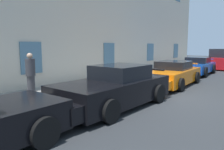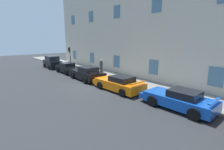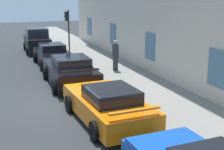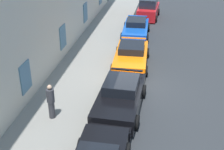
{
  "view_description": "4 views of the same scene",
  "coord_description": "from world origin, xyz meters",
  "px_view_note": "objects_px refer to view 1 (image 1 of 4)",
  "views": [
    {
      "loc": [
        -8.47,
        -3.96,
        2.18
      ],
      "look_at": [
        -1.11,
        1.9,
        0.88
      ],
      "focal_mm": 34.42,
      "sensor_mm": 36.0,
      "label": 1
    },
    {
      "loc": [
        13.52,
        -8.7,
        4.42
      ],
      "look_at": [
        1.44,
        1.1,
        1.1
      ],
      "focal_mm": 27.21,
      "sensor_mm": 36.0,
      "label": 2
    },
    {
      "loc": [
        13.37,
        -2.99,
        4.52
      ],
      "look_at": [
        1.01,
        1.64,
        1.21
      ],
      "focal_mm": 53.2,
      "sensor_mm": 36.0,
      "label": 3
    },
    {
      "loc": [
        -15.76,
        -1.33,
        8.81
      ],
      "look_at": [
        -1.48,
        1.28,
        1.38
      ],
      "focal_mm": 50.81,
      "sensor_mm": 36.0,
      "label": 4
    }
  ],
  "objects_px": {
    "sportscar_yellow_flank": "(111,89)",
    "pedestrian_admiring": "(31,75)",
    "sportscar_tail_end": "(196,67)",
    "hatchback_parked": "(221,60)",
    "sportscar_white_middle": "(170,75)"
  },
  "relations": [
    {
      "from": "sportscar_white_middle",
      "to": "hatchback_parked",
      "type": "relative_size",
      "value": 1.33
    },
    {
      "from": "sportscar_yellow_flank",
      "to": "pedestrian_admiring",
      "type": "bearing_deg",
      "value": 113.48
    },
    {
      "from": "pedestrian_admiring",
      "to": "sportscar_yellow_flank",
      "type": "bearing_deg",
      "value": -66.52
    },
    {
      "from": "sportscar_yellow_flank",
      "to": "pedestrian_admiring",
      "type": "xyz_separation_m",
      "value": [
        -1.31,
        3.01,
        0.4
      ]
    },
    {
      "from": "sportscar_yellow_flank",
      "to": "sportscar_white_middle",
      "type": "xyz_separation_m",
      "value": [
        5.27,
        0.1,
        -0.06
      ]
    },
    {
      "from": "sportscar_yellow_flank",
      "to": "sportscar_white_middle",
      "type": "height_order",
      "value": "sportscar_yellow_flank"
    },
    {
      "from": "sportscar_yellow_flank",
      "to": "pedestrian_admiring",
      "type": "distance_m",
      "value": 3.31
    },
    {
      "from": "sportscar_yellow_flank",
      "to": "sportscar_tail_end",
      "type": "height_order",
      "value": "sportscar_yellow_flank"
    },
    {
      "from": "hatchback_parked",
      "to": "pedestrian_admiring",
      "type": "bearing_deg",
      "value": 169.68
    },
    {
      "from": "sportscar_tail_end",
      "to": "hatchback_parked",
      "type": "distance_m",
      "value": 5.38
    },
    {
      "from": "sportscar_yellow_flank",
      "to": "hatchback_parked",
      "type": "bearing_deg",
      "value": -0.55
    },
    {
      "from": "sportscar_white_middle",
      "to": "sportscar_tail_end",
      "type": "bearing_deg",
      "value": 3.36
    },
    {
      "from": "sportscar_yellow_flank",
      "to": "sportscar_tail_end",
      "type": "distance_m",
      "value": 10.74
    },
    {
      "from": "sportscar_tail_end",
      "to": "pedestrian_admiring",
      "type": "height_order",
      "value": "pedestrian_admiring"
    },
    {
      "from": "hatchback_parked",
      "to": "pedestrian_admiring",
      "type": "relative_size",
      "value": 2.17
    }
  ]
}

